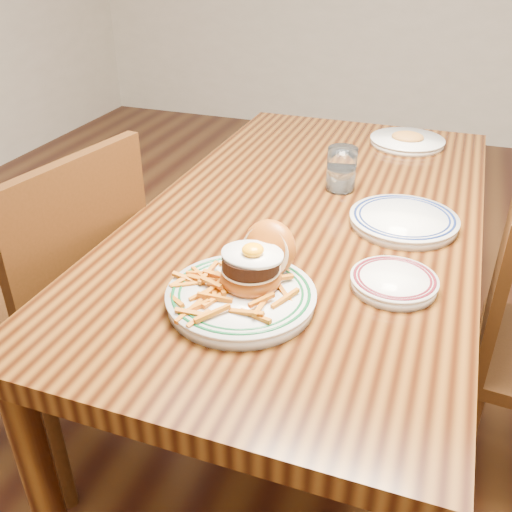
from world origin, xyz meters
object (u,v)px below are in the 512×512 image
(chair_left, at_px, (60,307))
(side_plate, at_px, (394,281))
(table, at_px, (310,239))
(main_plate, at_px, (246,283))

(chair_left, relative_size, side_plate, 5.26)
(chair_left, xyz_separation_m, side_plate, (0.85, 0.02, 0.26))
(table, distance_m, chair_left, 0.70)
(table, relative_size, chair_left, 1.68)
(table, xyz_separation_m, main_plate, (-0.02, -0.45, 0.13))
(table, bearing_deg, side_plate, -49.91)
(main_plate, distance_m, side_plate, 0.31)
(table, bearing_deg, chair_left, -151.56)
(main_plate, height_order, side_plate, main_plate)
(table, bearing_deg, main_plate, -92.30)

